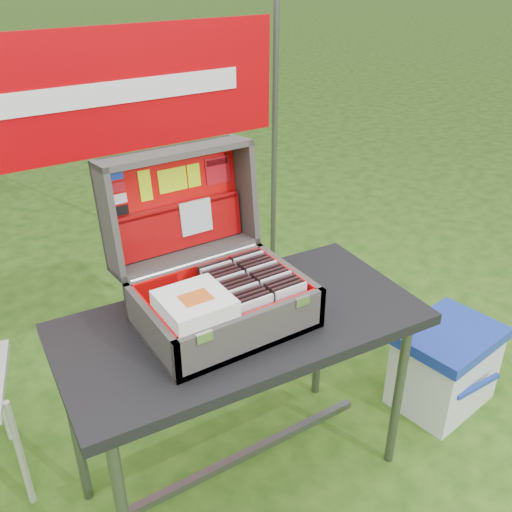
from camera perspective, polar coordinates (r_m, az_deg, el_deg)
ground at (r=2.47m, az=-0.53°, el=-20.36°), size 80.00×80.00×0.00m
table at (r=2.16m, az=-1.33°, el=-14.66°), size 1.26×0.69×0.76m
table_top at (r=1.93m, az=-1.45°, el=-6.82°), size 1.26×0.69×0.04m
table_leg_fr at (r=2.31m, az=14.07°, el=-13.06°), size 0.04×0.04×0.72m
table_leg_bl at (r=2.20m, az=-17.67°, el=-16.00°), size 0.04×0.04×0.72m
table_leg_br at (r=2.58m, az=6.33°, el=-7.24°), size 0.04×0.04×0.72m
table_brace at (r=2.35m, az=-1.26°, el=-19.32°), size 1.07×0.03×0.03m
suitcase at (r=1.81m, az=-4.32°, el=0.81°), size 0.53×0.54×0.51m
suitcase_base_bottom at (r=1.90m, az=-3.17°, el=-6.51°), size 0.53×0.38×0.02m
suitcase_base_wall_front at (r=1.73m, az=-0.23°, el=-7.74°), size 0.53×0.02×0.14m
suitcase_base_wall_back at (r=2.00m, az=-5.80°, el=-2.55°), size 0.53×0.02×0.14m
suitcase_base_wall_left at (r=1.77m, az=-10.48°, el=-7.36°), size 0.02×0.38×0.14m
suitcase_base_wall_right at (r=1.98m, az=3.23°, el=-2.76°), size 0.02×0.38×0.14m
suitcase_liner_floor at (r=1.89m, az=-3.18°, el=-6.17°), size 0.49×0.34×0.01m
suitcase_latch_left at (r=1.62m, az=-5.20°, el=-8.07°), size 0.05×0.01×0.03m
suitcase_latch_right at (r=1.77m, az=4.64°, el=-4.51°), size 0.05×0.01×0.03m
suitcase_hinge at (r=1.97m, az=-6.04°, el=-0.64°), size 0.48×0.02×0.02m
suitcase_lid_back at (r=2.02m, az=-8.30°, el=5.47°), size 0.53×0.07×0.38m
suitcase_lid_rim_far at (r=1.92m, az=-8.18°, el=10.20°), size 0.53×0.14×0.04m
suitcase_lid_rim_near at (r=2.03m, az=-6.98°, el=0.25°), size 0.53×0.14×0.04m
suitcase_lid_rim_left at (r=1.88m, az=-14.58°, el=3.30°), size 0.02×0.19×0.40m
suitcase_lid_rim_right at (r=2.08m, az=-1.16°, el=6.65°), size 0.02×0.19×0.40m
suitcase_lid_liner at (r=2.01m, az=-8.14°, el=5.39°), size 0.49×0.05×0.33m
suitcase_liner_wall_front at (r=1.74m, az=-0.47°, el=-7.24°), size 0.49×0.01×0.12m
suitcase_liner_wall_back at (r=1.98m, az=-5.63°, el=-2.46°), size 0.49×0.01×0.12m
suitcase_liner_wall_left at (r=1.77m, az=-10.11°, el=-6.96°), size 0.01×0.34×0.12m
suitcase_liner_wall_right at (r=1.97m, az=2.92°, el=-2.61°), size 0.01×0.34×0.12m
suitcase_lid_pocket at (r=2.02m, az=-7.62°, el=2.89°), size 0.47×0.05×0.16m
suitcase_pocket_edge at (r=1.99m, az=-7.79°, el=4.90°), size 0.46×0.02×0.02m
suitcase_pocket_cd at (r=2.01m, az=-6.03°, el=3.91°), size 0.12×0.02×0.12m
lid_sticker_cc_a at (r=1.90m, az=-13.90°, el=7.86°), size 0.05×0.01×0.03m
lid_sticker_cc_b at (r=1.91m, az=-13.71°, el=6.71°), size 0.05×0.01×0.03m
lid_sticker_cc_c at (r=1.92m, az=-13.53°, el=5.57°), size 0.05×0.01×0.03m
lid_sticker_cc_d at (r=1.93m, az=-13.35°, el=4.45°), size 0.05×0.01×0.03m
lid_card_neon_tall at (r=1.94m, az=-11.01°, el=6.91°), size 0.04×0.02×0.10m
lid_card_neon_main at (r=1.98m, az=-8.34°, el=7.54°), size 0.10×0.01×0.08m
lid_card_neon_small at (r=2.01m, az=-6.24°, el=8.02°), size 0.05×0.01×0.08m
lid_sticker_band at (r=2.05m, az=-3.85°, el=8.55°), size 0.10×0.01×0.09m
lid_sticker_band_bar at (r=2.05m, az=-3.93°, el=9.36°), size 0.09×0.01×0.02m
cd_left_0 at (r=1.76m, az=0.06°, el=-6.21°), size 0.12×0.01×0.14m
cd_left_1 at (r=1.77m, az=-0.30°, el=-5.88°), size 0.12×0.01×0.14m
cd_left_2 at (r=1.79m, az=-0.67°, el=-5.57°), size 0.12×0.01×0.14m
cd_left_3 at (r=1.80m, az=-1.02°, el=-5.25°), size 0.12×0.01×0.14m
cd_left_4 at (r=1.82m, az=-1.37°, el=-4.94°), size 0.12×0.01×0.14m
cd_left_5 at (r=1.83m, az=-1.71°, el=-4.64°), size 0.12×0.01×0.14m
cd_left_6 at (r=1.85m, az=-2.05°, el=-4.34°), size 0.12×0.01×0.14m
cd_left_7 at (r=1.86m, az=-2.38°, el=-4.04°), size 0.12×0.01×0.14m
cd_left_8 at (r=1.88m, az=-2.71°, el=-3.75°), size 0.12×0.01×0.14m
cd_left_9 at (r=1.89m, az=-3.03°, el=-3.47°), size 0.12×0.01×0.14m
cd_left_10 at (r=1.91m, az=-3.34°, el=-3.19°), size 0.12×0.01×0.14m
cd_left_11 at (r=1.93m, az=-3.65°, el=-2.91°), size 0.12×0.01×0.14m
cd_left_12 at (r=1.94m, az=-3.96°, el=-2.64°), size 0.12×0.01×0.14m
cd_left_13 at (r=1.96m, az=-4.26°, el=-2.37°), size 0.12×0.01×0.14m
cd_right_0 at (r=1.82m, az=3.48°, el=-4.95°), size 0.12×0.01×0.14m
cd_right_1 at (r=1.83m, az=3.10°, el=-4.65°), size 0.12×0.01×0.14m
cd_right_2 at (r=1.85m, az=2.72°, el=-4.35°), size 0.12×0.01×0.14m
cd_right_3 at (r=1.86m, az=2.35°, el=-4.06°), size 0.12×0.01×0.14m
cd_right_4 at (r=1.88m, az=1.99°, el=-3.77°), size 0.12×0.01×0.14m
cd_right_5 at (r=1.89m, az=1.63°, el=-3.49°), size 0.12×0.01×0.14m
cd_right_6 at (r=1.91m, az=1.27°, el=-3.21°), size 0.12×0.01×0.14m
cd_right_7 at (r=1.92m, az=0.92°, el=-2.93°), size 0.12×0.01×0.14m
cd_right_8 at (r=1.94m, az=0.58°, el=-2.66°), size 0.12×0.01×0.14m
cd_right_9 at (r=1.95m, az=0.24°, el=-2.39°), size 0.12×0.01×0.14m
cd_right_10 at (r=1.97m, az=-0.09°, el=-2.13°), size 0.12×0.01×0.14m
cd_right_11 at (r=1.98m, az=-0.41°, el=-1.87°), size 0.12×0.01×0.14m
cd_right_12 at (r=2.00m, az=-0.74°, el=-1.61°), size 0.12×0.01×0.14m
cd_right_13 at (r=2.01m, az=-1.05°, el=-1.36°), size 0.12×0.01×0.14m
songbook_0 at (r=1.71m, az=-6.12°, el=-5.37°), size 0.20×0.20×0.00m
songbook_1 at (r=1.71m, az=-6.12°, el=-5.23°), size 0.20×0.20×0.00m
songbook_2 at (r=1.71m, az=-6.13°, el=-5.09°), size 0.20×0.20×0.00m
songbook_3 at (r=1.71m, az=-6.14°, el=-4.95°), size 0.20×0.20×0.00m
songbook_4 at (r=1.70m, az=-6.15°, el=-4.81°), size 0.20×0.20×0.00m
songbook_5 at (r=1.70m, az=-6.16°, el=-4.67°), size 0.20×0.20×0.00m
songbook_6 at (r=1.70m, az=-6.17°, el=-4.53°), size 0.20×0.20×0.00m
songbook_7 at (r=1.70m, az=-6.18°, el=-4.39°), size 0.20×0.20×0.00m
songbook_8 at (r=1.69m, az=-6.18°, el=-4.24°), size 0.20×0.20×0.00m
songbook_9 at (r=1.69m, az=-6.19°, el=-4.10°), size 0.20×0.20×0.00m
songbook_graphic at (r=1.68m, az=-6.04°, el=-4.14°), size 0.09×0.07×0.00m
cooler at (r=2.75m, az=18.33°, el=-10.41°), size 0.49×0.40×0.39m
cooler_body at (r=2.77m, az=18.25°, el=-10.84°), size 0.46×0.37×0.34m
cooler_lid at (r=2.65m, az=18.88°, el=-7.55°), size 0.49×0.40×0.05m
cooler_handle at (r=2.67m, az=21.33°, el=-12.02°), size 0.26×0.02×0.02m
chair_leg_fr at (r=2.34m, az=-22.50°, el=-17.84°), size 0.02×0.02×0.50m
cardboard_box at (r=2.98m, az=4.86°, el=-5.28°), size 0.41×0.19×0.42m
banner_post_right at (r=3.17m, az=1.83°, el=9.96°), size 0.03×0.03×1.70m
banner at (r=2.67m, az=-13.71°, el=15.67°), size 1.60×0.02×0.55m
banner_text at (r=2.66m, az=-13.62°, el=15.63°), size 1.20×0.00×0.10m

